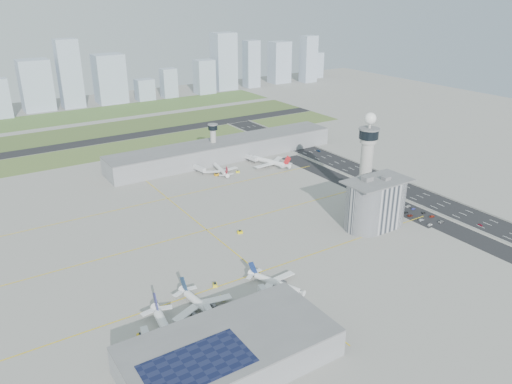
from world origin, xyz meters
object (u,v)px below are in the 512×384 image
tug_5 (238,172)px  car_lot_10 (408,206)px  airplane_far_a (220,167)px  car_lot_5 (388,204)px  car_lot_9 (413,209)px  car_hw_2 (318,151)px  car_lot_11 (397,202)px  airplane_near_b (203,302)px  jet_bridge_near_2 (272,305)px  jet_bridge_near_1 (216,327)px  car_lot_2 (410,215)px  tug_1 (222,298)px  secondary_tower (213,139)px  tug_3 (240,232)px  car_lot_7 (432,216)px  jet_bridge_near_0 (151,352)px  car_hw_1 (372,177)px  jet_bridge_far_0 (194,168)px  car_lot_4 (395,209)px  car_lot_3 (406,212)px  car_lot_6 (441,221)px  tug_4 (217,174)px  admin_building (375,203)px  airplane_near_c (277,280)px  airplane_far_b (269,159)px  tug_2 (215,285)px  car_lot_0 (430,225)px  tug_0 (141,335)px  airplane_near_a (168,329)px  jet_bridge_far_1 (246,157)px  car_hw_4 (268,137)px  control_tower (367,155)px  car_lot_1 (421,220)px  car_lot_8 (424,213)px  car_hw_0 (480,225)px

tug_5 → car_lot_10: bearing=-130.8°
airplane_far_a → car_lot_5: (65.70, -121.35, -4.26)m
car_lot_9 → car_hw_2: bearing=-18.4°
airplane_far_a → car_lot_11: bearing=-139.0°
airplane_near_b → jet_bridge_near_2: 32.27m
jet_bridge_near_1 → car_lot_2: size_ratio=3.50×
tug_1 → secondary_tower: bearing=36.4°
tug_3 → tug_1: bearing=159.3°
car_lot_7 → jet_bridge_near_0: bearing=99.6°
car_hw_1 → jet_bridge_far_0: bearing=131.3°
tug_3 → car_lot_4: tug_3 is taller
car_lot_3 → car_lot_6: 23.72m
tug_4 → car_lot_6: size_ratio=0.82×
admin_building → car_lot_4: bearing=17.5°
airplane_near_c → car_lot_5: bearing=87.5°
airplane_far_b → tug_2: bearing=118.1°
car_lot_7 → car_lot_11: bearing=4.6°
car_lot_0 → airplane_near_b: bearing=87.5°
car_hw_1 → car_lot_4: bearing=-130.8°
car_hw_1 → car_hw_2: bearing=74.3°
airplane_far_a → tug_0: 209.28m
secondary_tower → airplane_near_a: secondary_tower is taller
airplane_near_a → tug_4: bearing=152.6°
secondary_tower → car_lot_2: bearing=-73.2°
jet_bridge_near_0 → car_lot_4: 201.27m
jet_bridge_near_0 → tug_0: (1.23, 14.44, -1.80)m
jet_bridge_far_0 → jet_bridge_far_1: same height
admin_building → car_lot_11: size_ratio=9.51×
jet_bridge_far_0 → tug_5: (28.25, -22.58, -1.99)m
car_lot_9 → car_hw_4: (16.03, 200.66, 0.06)m
control_tower → secondary_tower: size_ratio=2.02×
tug_5 → jet_bridge_far_1: bearing=-21.8°
car_lot_4 → car_lot_6: 31.49m
tug_0 → car_lot_10: size_ratio=0.82×
car_lot_4 → car_lot_7: (11.43, -21.45, 0.00)m
airplane_near_a → tug_1: (34.12, 14.18, -5.04)m
airplane_far_b → car_lot_10: (31.34, -124.45, -5.36)m
tug_4 → car_lot_0: bearing=21.4°
car_lot_1 → car_lot_11: (9.22, 29.11, -0.00)m
airplane_near_c → tug_4: bearing=140.2°
secondary_tower → car_lot_10: bearing=-68.9°
car_lot_8 → car_lot_9: size_ratio=0.98×
car_lot_2 → car_lot_4: bearing=9.1°
tug_5 → car_hw_0: (78.62, -168.61, -0.32)m
car_lot_9 → car_lot_0: bearing=148.2°
airplane_near_c → jet_bridge_near_1: size_ratio=2.43×
admin_building → jet_bridge_far_1: bearing=90.0°
control_tower → tug_5: size_ratio=21.81×
admin_building → jet_bridge_near_1: admin_building is taller
airplane_near_b → car_lot_10: bearing=93.5°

